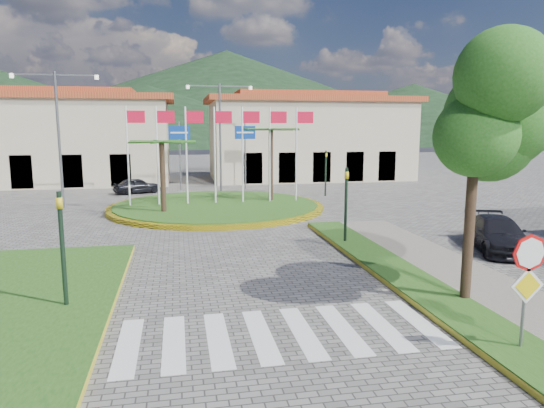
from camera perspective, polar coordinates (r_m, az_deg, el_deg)
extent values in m
cube|color=#214915|center=(12.03, 26.75, -15.14)|extent=(1.60, 28.00, 0.18)
cube|color=#214915|center=(14.10, -28.70, -11.72)|extent=(5.00, 14.00, 0.18)
cube|color=silver|center=(11.82, 0.66, -15.01)|extent=(8.00, 3.00, 0.01)
cylinder|color=yellow|center=(29.03, -6.56, -0.33)|extent=(12.70, 12.70, 0.24)
cylinder|color=#214915|center=(29.03, -6.56, -0.27)|extent=(12.00, 12.00, 0.30)
cylinder|color=black|center=(26.72, -12.72, 2.82)|extent=(0.28, 0.28, 4.05)
cylinder|color=black|center=(30.21, -0.13, 4.33)|extent=(0.28, 0.28, 4.68)
cylinder|color=silver|center=(29.26, -16.58, 5.10)|extent=(0.10, 0.10, 6.00)
cube|color=red|center=(29.16, -15.71, 9.85)|extent=(1.00, 0.03, 0.70)
cylinder|color=silver|center=(29.14, -13.31, 5.22)|extent=(0.10, 0.10, 6.00)
cube|color=red|center=(29.08, -12.39, 9.98)|extent=(1.00, 0.03, 0.70)
cylinder|color=silver|center=(29.13, -10.02, 5.32)|extent=(0.10, 0.10, 6.00)
cube|color=red|center=(29.09, -9.05, 10.08)|extent=(1.00, 0.03, 0.70)
cylinder|color=silver|center=(29.20, -6.74, 5.41)|extent=(0.10, 0.10, 6.00)
cube|color=red|center=(29.20, -5.73, 10.14)|extent=(1.00, 0.03, 0.70)
cylinder|color=silver|center=(29.38, -3.48, 5.48)|extent=(0.10, 0.10, 6.00)
cube|color=red|center=(29.40, -2.44, 10.17)|extent=(1.00, 0.03, 0.70)
cylinder|color=silver|center=(29.64, -0.27, 5.52)|extent=(0.10, 0.10, 6.00)
cube|color=red|center=(29.70, 0.79, 10.16)|extent=(1.00, 0.03, 0.70)
cylinder|color=silver|center=(30.00, 2.87, 5.55)|extent=(0.10, 0.10, 6.00)
cube|color=red|center=(30.08, 3.94, 10.13)|extent=(1.00, 0.03, 0.70)
cylinder|color=slate|center=(11.68, 27.55, -9.82)|extent=(0.07, 0.07, 2.50)
cylinder|color=red|center=(11.38, 28.08, -5.11)|extent=(0.80, 0.03, 0.80)
cube|color=yellow|center=(11.55, 27.85, -8.49)|extent=(0.78, 0.03, 0.78)
cylinder|color=black|center=(14.14, 22.21, -2.32)|extent=(0.28, 0.28, 4.40)
ellipsoid|color=#1E5316|center=(13.90, 22.95, 9.90)|extent=(3.60, 3.60, 3.20)
cylinder|color=black|center=(13.79, -23.39, -5.23)|extent=(0.12, 0.12, 3.20)
imported|color=gold|center=(13.59, -23.65, -1.13)|extent=(0.15, 0.18, 0.90)
cylinder|color=black|center=(20.00, 8.68, -0.33)|extent=(0.12, 0.12, 3.20)
imported|color=gold|center=(19.86, 8.75, 2.52)|extent=(0.15, 0.18, 0.90)
cylinder|color=black|center=(34.28, 6.33, 3.60)|extent=(0.12, 0.12, 3.20)
imported|color=gold|center=(34.20, 6.36, 5.27)|extent=(0.18, 0.15, 0.90)
cylinder|color=slate|center=(37.63, -10.77, 5.50)|extent=(0.12, 0.12, 5.20)
cube|color=#0D3794|center=(37.51, -10.85, 8.24)|extent=(1.60, 0.05, 1.00)
cylinder|color=slate|center=(37.99, -3.17, 5.68)|extent=(0.12, 0.12, 5.20)
cube|color=#0D3794|center=(37.86, -3.19, 8.40)|extent=(1.60, 0.05, 1.00)
cylinder|color=slate|center=(36.71, -6.10, 7.71)|extent=(0.16, 0.16, 8.00)
cube|color=slate|center=(36.74, -8.12, 13.61)|extent=(2.40, 0.08, 0.08)
cube|color=slate|center=(36.95, -4.29, 13.65)|extent=(2.40, 0.08, 0.08)
cylinder|color=slate|center=(31.32, -23.76, 6.79)|extent=(0.16, 0.16, 8.00)
cube|color=slate|center=(31.74, -26.38, 13.52)|extent=(2.40, 0.08, 0.08)
cube|color=slate|center=(31.22, -22.00, 13.88)|extent=(2.40, 0.08, 0.08)
cube|color=#C7B596|center=(46.12, -26.04, 6.50)|extent=(22.00, 9.00, 7.00)
cube|color=maroon|center=(46.17, -26.37, 11.14)|extent=(23.32, 9.54, 0.50)
cube|color=maroon|center=(46.19, -26.41, 11.76)|extent=(16.50, 4.95, 0.60)
cube|color=#C7B596|center=(46.22, 4.30, 7.38)|extent=(18.00, 9.00, 7.00)
cube|color=maroon|center=(46.27, 4.36, 12.03)|extent=(19.08, 9.54, 0.50)
cube|color=maroon|center=(46.30, 4.36, 12.65)|extent=(13.50, 4.95, 0.60)
cone|color=black|center=(167.76, -5.26, 12.49)|extent=(180.00, 180.00, 30.00)
cone|color=black|center=(158.97, 16.24, 10.20)|extent=(120.00, 120.00, 18.00)
cone|color=black|center=(136.82, -14.54, 10.10)|extent=(110.00, 110.00, 16.00)
imported|color=silver|center=(43.01, -26.61, 2.39)|extent=(3.98, 1.87, 1.10)
imported|color=black|center=(36.93, -15.57, 2.11)|extent=(3.61, 2.59, 1.14)
imported|color=black|center=(43.48, -2.73, 3.47)|extent=(3.74, 1.53, 1.20)
imported|color=black|center=(21.15, 24.99, -3.20)|extent=(3.16, 4.79, 1.29)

